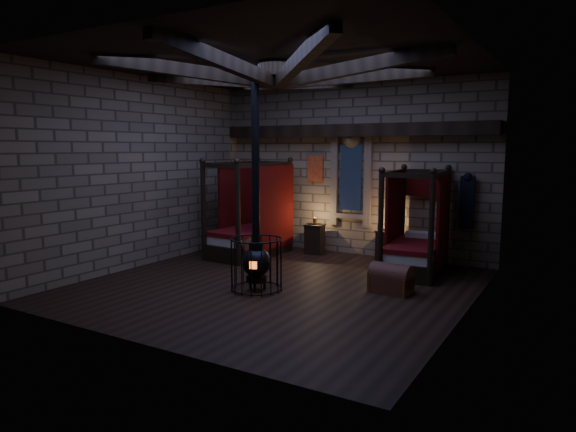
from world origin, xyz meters
The scene contains 8 objects.
room centered at (0.00, 0.09, 3.74)m, with size 7.02×7.02×4.29m.
bed_left centered at (-2.06, 2.09, 0.57)m, with size 1.30×2.26×2.29m.
bed_right centered at (1.96, 2.44, 0.53)m, with size 1.28×2.16×2.16m.
trunk_left centered at (-1.83, 1.37, 0.26)m, with size 0.89×0.67×0.59m.
trunk_right centered at (2.06, 0.63, 0.24)m, with size 0.79×0.54×0.55m.
nightstand_left centered at (-0.76, 3.01, 0.38)m, with size 0.52×0.51×0.91m.
nightstand_right centered at (1.11, 3.06, 0.37)m, with size 0.51×0.49×0.79m.
stove centered at (-0.14, -0.51, 0.60)m, with size 0.96×0.96×4.05m.
Camera 1 is at (5.09, -8.22, 2.63)m, focal length 32.00 mm.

